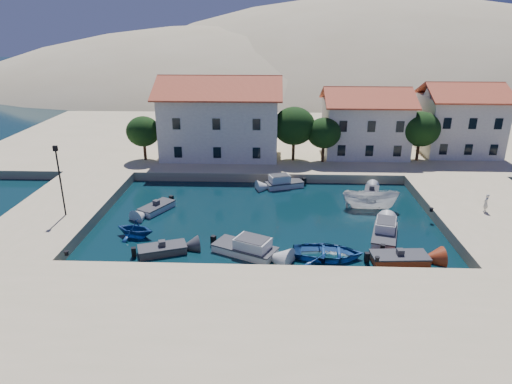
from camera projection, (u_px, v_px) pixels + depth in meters
ground at (264, 277)px, 32.09m from camera, size 400.00×400.00×0.00m
quay_south at (261, 324)px, 26.30m from camera, size 52.00×12.00×1.00m
quay_east at (496, 218)px, 40.52m from camera, size 11.00×20.00×1.00m
quay_west at (60, 211)px, 41.94m from camera, size 8.00×20.00×1.00m
quay_north at (283, 139)px, 67.36m from camera, size 80.00×36.00×1.00m
hills at (332, 147)px, 155.17m from camera, size 254.00×176.00×99.00m
building_left at (221, 115)px, 56.38m from camera, size 14.70×9.45×9.70m
building_mid at (365, 120)px, 56.92m from camera, size 10.50×8.40×8.30m
building_right at (460, 117)px, 57.33m from camera, size 9.45×8.40×8.80m
trees at (307, 129)px, 54.01m from camera, size 37.30×5.30×6.45m
lamppost at (59, 174)px, 38.52m from camera, size 0.35×0.25×6.22m
bollards at (301, 238)px, 35.20m from camera, size 29.36×9.56×0.30m
motorboat_grey_sw at (162, 250)px, 35.30m from camera, size 4.00×2.78×1.25m
cabin_cruiser_south at (245, 248)px, 35.21m from camera, size 5.36×4.07×1.60m
rowboat_south at (328, 257)px, 34.75m from camera, size 5.58×4.19×1.10m
motorboat_red_se at (399, 258)px, 34.00m from camera, size 4.31×2.14×1.25m
cabin_cruiser_east at (385, 234)px, 37.51m from camera, size 3.08×4.97×1.60m
boat_east at (370, 209)px, 43.66m from camera, size 5.42×2.52×2.02m
motorboat_white_ne at (372, 192)px, 46.97m from camera, size 2.12×3.28×1.25m
rowboat_west at (136, 236)px, 38.14m from camera, size 3.96×3.65×1.74m
motorboat_white_west at (157, 208)px, 43.16m from camera, size 3.15×3.98×1.25m
cabin_cruiser_north at (284, 183)px, 49.21m from camera, size 4.34×2.94×1.60m
pedestrian at (486, 203)px, 40.25m from camera, size 0.71×0.69×1.65m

